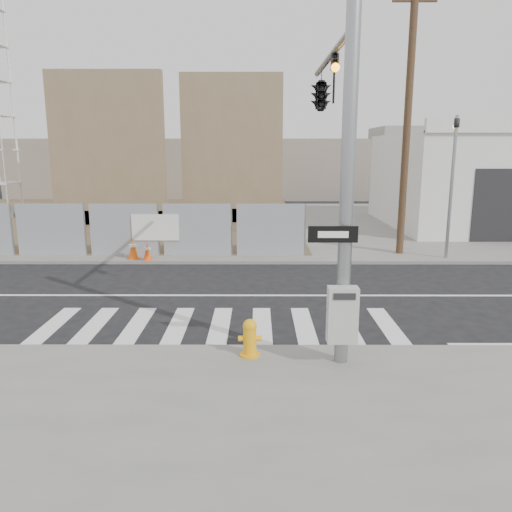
{
  "coord_description": "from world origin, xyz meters",
  "views": [
    {
      "loc": [
        0.89,
        -13.79,
        4.1
      ],
      "look_at": [
        0.85,
        -1.1,
        1.4
      ],
      "focal_mm": 35.0,
      "sensor_mm": 36.0,
      "label": 1
    }
  ],
  "objects_px": {
    "auto_shop": "(504,180)",
    "traffic_cone_c": "(133,249)",
    "signal_pole": "(328,120)",
    "fire_hydrant": "(250,338)",
    "traffic_cone_d": "(147,251)"
  },
  "relations": [
    {
      "from": "traffic_cone_d",
      "to": "fire_hydrant",
      "type": "bearing_deg",
      "value": -65.91
    },
    {
      "from": "fire_hydrant",
      "to": "traffic_cone_c",
      "type": "relative_size",
      "value": 0.95
    },
    {
      "from": "traffic_cone_d",
      "to": "traffic_cone_c",
      "type": "bearing_deg",
      "value": 163.14
    },
    {
      "from": "signal_pole",
      "to": "fire_hydrant",
      "type": "xyz_separation_m",
      "value": [
        -1.75,
        -2.5,
        -4.29
      ]
    },
    {
      "from": "fire_hydrant",
      "to": "auto_shop",
      "type": "bearing_deg",
      "value": 44.33
    },
    {
      "from": "signal_pole",
      "to": "traffic_cone_c",
      "type": "bearing_deg",
      "value": 134.11
    },
    {
      "from": "auto_shop",
      "to": "traffic_cone_c",
      "type": "xyz_separation_m",
      "value": [
        -17.74,
        -8.57,
        -2.03
      ]
    },
    {
      "from": "fire_hydrant",
      "to": "traffic_cone_d",
      "type": "xyz_separation_m",
      "value": [
        -3.92,
        8.77,
        -0.05
      ]
    },
    {
      "from": "fire_hydrant",
      "to": "traffic_cone_c",
      "type": "xyz_separation_m",
      "value": [
        -4.49,
        8.94,
        0.01
      ]
    },
    {
      "from": "auto_shop",
      "to": "traffic_cone_c",
      "type": "relative_size",
      "value": 15.2
    },
    {
      "from": "signal_pole",
      "to": "auto_shop",
      "type": "distance_m",
      "value": 19.04
    },
    {
      "from": "auto_shop",
      "to": "traffic_cone_d",
      "type": "height_order",
      "value": "auto_shop"
    },
    {
      "from": "signal_pole",
      "to": "traffic_cone_c",
      "type": "relative_size",
      "value": 8.86
    },
    {
      "from": "signal_pole",
      "to": "auto_shop",
      "type": "relative_size",
      "value": 0.58
    },
    {
      "from": "traffic_cone_c",
      "to": "fire_hydrant",
      "type": "bearing_deg",
      "value": -63.36
    }
  ]
}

